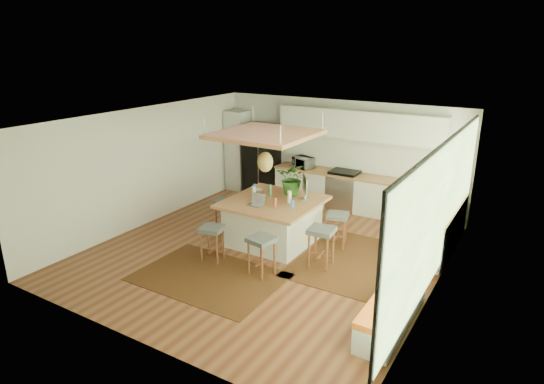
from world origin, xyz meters
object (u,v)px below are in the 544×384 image
Objects in this scene: stool_left_side at (226,216)px; microwave at (303,161)px; stool_near_right at (262,257)px; island_plant at (293,182)px; island at (273,221)px; stool_near_left at (212,244)px; stool_right_back at (337,230)px; fridge at (263,161)px; laptop at (256,200)px; monitor at (305,187)px; stool_right_front at (321,249)px.

stool_left_side is 1.43× the size of microwave.
island_plant is (-0.44, 1.94, 0.86)m from stool_near_right.
island_plant is at bearing 24.07° from stool_left_side.
island is 1.48m from stool_near_left.
stool_near_right is 1.03× the size of stool_right_back.
fridge is at bearing 134.76° from island_plant.
stool_near_left is 0.98× the size of island_plant.
stool_near_left is at bearing -111.70° from island.
laptop is at bearing 66.77° from stool_near_left.
fridge is 4.38m from stool_near_left.
stool_left_side is at bearing -179.06° from island.
laptop is 0.64× the size of monitor.
stool_near_left is at bearing -64.91° from monitor.
island is 2.61× the size of stool_near_left.
stool_left_side is 1.03× the size of island_plant.
stool_right_back is at bearing -49.60° from fridge.
laptop reaches higher than stool_near_left.
stool_left_side reaches higher than stool_near_left.
stool_left_side is at bearing 169.13° from stool_right_front.
monitor is 0.74× the size of island_plant.
monitor reaches higher than stool_near_right.
microwave is at bearing 92.20° from stool_near_left.
island_plant is (-1.10, 0.07, 0.86)m from stool_right_back.
stool_near_left is 2.24m from island_plant.
fridge reaches higher than stool_right_front.
stool_right_back is at bearing -3.85° from island_plant.
stool_near_left is at bearing -69.39° from microwave.
island reaches higher than stool_right_front.
stool_near_left is (-0.54, -1.37, -0.11)m from island.
fridge reaches higher than microwave.
stool_near_right is at bearing -109.61° from stool_right_back.
stool_right_back is at bearing -29.66° from microwave.
microwave is 0.72× the size of island_plant.
island_plant is (-0.36, 0.12, 0.02)m from monitor.
stool_left_side is at bearing 143.14° from stool_near_right.
stool_right_front is (1.36, -0.51, -0.11)m from island.
stool_right_back is 0.96× the size of stool_left_side.
monitor is at bearing 92.50° from stool_near_right.
stool_near_left is 0.99× the size of stool_right_back.
laptop reaches higher than stool_right_back.
stool_right_front reaches higher than stool_left_side.
laptop is (-1.51, 0.08, 0.70)m from stool_right_front.
laptop is at bearing -61.48° from microwave.
microwave is (1.29, -0.06, 0.18)m from fridge.
laptop is at bearing -70.70° from monitor.
fridge is at bearing 122.08° from stool_near_right.
fridge is 2.75× the size of stool_near_left.
stool_right_back is (0.67, 1.87, 0.00)m from stool_near_right.
monitor is at bearing -43.10° from microwave.
stool_near_left is 2.08× the size of laptop.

